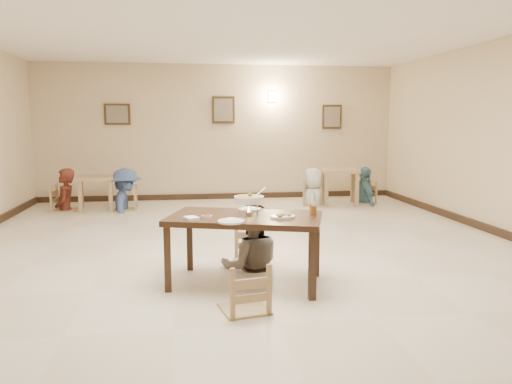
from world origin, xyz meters
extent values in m
plane|color=beige|center=(0.00, 0.00, 0.00)|extent=(10.00, 10.00, 0.00)
plane|color=white|center=(0.00, 0.00, 3.00)|extent=(10.00, 10.00, 0.00)
plane|color=beige|center=(0.00, 5.00, 1.50)|extent=(10.00, 0.00, 10.00)
plane|color=beige|center=(0.00, -5.00, 1.50)|extent=(10.00, 0.00, 10.00)
cube|color=black|center=(0.00, 4.97, 0.06)|extent=(8.00, 0.06, 0.12)
cube|color=#362614|center=(-2.20, 4.96, 1.90)|extent=(0.55, 0.03, 0.45)
cube|color=gray|center=(-2.20, 4.94, 1.90)|extent=(0.45, 0.01, 0.37)
cube|color=#362614|center=(0.10, 4.96, 2.00)|extent=(0.50, 0.03, 0.60)
cube|color=gray|center=(0.10, 4.94, 2.00)|extent=(0.41, 0.01, 0.49)
cube|color=#362614|center=(2.60, 4.96, 1.85)|extent=(0.45, 0.03, 0.55)
cube|color=gray|center=(2.60, 4.94, 1.85)|extent=(0.37, 0.01, 0.45)
cube|color=#FFD88C|center=(1.20, 4.96, 2.30)|extent=(0.16, 0.05, 0.22)
cube|color=#362013|center=(-0.15, -1.09, 0.72)|extent=(1.79, 1.33, 0.06)
cube|color=#362013|center=(-0.97, -1.24, 0.34)|extent=(0.07, 0.07, 0.69)
cube|color=#362013|center=(0.44, -1.68, 0.34)|extent=(0.07, 0.07, 0.69)
cube|color=#362013|center=(-0.73, -0.50, 0.34)|extent=(0.07, 0.07, 0.69)
cube|color=#362013|center=(0.67, -0.94, 0.34)|extent=(0.07, 0.07, 0.69)
cube|color=tan|center=(-0.05, -0.36, 0.40)|extent=(0.41, 0.41, 0.04)
cube|color=tan|center=(-0.25, -1.86, 0.41)|extent=(0.42, 0.42, 0.05)
imported|color=gray|center=(0.00, -0.48, 0.77)|extent=(0.75, 0.59, 1.53)
torus|color=silver|center=(-0.10, -1.06, 0.88)|extent=(0.25, 0.25, 0.01)
cylinder|color=silver|center=(-0.10, -1.06, 0.77)|extent=(0.07, 0.07, 0.04)
cone|color=#FFA526|center=(-0.10, -1.06, 0.81)|extent=(0.04, 0.04, 0.06)
cylinder|color=white|center=(-0.10, -1.06, 0.91)|extent=(0.32, 0.32, 0.07)
cylinder|color=#C06C30|center=(-0.10, -1.06, 0.95)|extent=(0.27, 0.27, 0.02)
sphere|color=#2D7223|center=(-0.09, -1.07, 0.97)|extent=(0.04, 0.04, 0.04)
cylinder|color=silver|center=(0.02, -1.00, 0.98)|extent=(0.15, 0.09, 0.10)
cylinder|color=silver|center=(-0.01, -1.00, 0.81)|extent=(0.01, 0.01, 0.14)
cylinder|color=silver|center=(-0.20, -1.00, 0.81)|extent=(0.01, 0.01, 0.14)
cylinder|color=silver|center=(-0.10, -1.17, 0.81)|extent=(0.01, 0.01, 0.14)
cylinder|color=white|center=(-0.06, -0.77, 0.76)|extent=(0.27, 0.27, 0.02)
ellipsoid|color=white|center=(-0.06, -0.77, 0.76)|extent=(0.17, 0.15, 0.06)
cylinder|color=white|center=(-0.33, -1.43, 0.76)|extent=(0.27, 0.27, 0.02)
ellipsoid|color=white|center=(-0.33, -1.43, 0.76)|extent=(0.18, 0.15, 0.06)
cylinder|color=white|center=(0.22, -1.26, 0.76)|extent=(0.26, 0.26, 0.02)
sphere|color=#2D7223|center=(0.18, -1.34, 0.78)|extent=(0.04, 0.04, 0.04)
cylinder|color=white|center=(-0.55, -1.11, 0.76)|extent=(0.11, 0.11, 0.02)
cylinder|color=#A11B16|center=(-0.55, -1.11, 0.76)|extent=(0.08, 0.08, 0.01)
cube|color=white|center=(-0.72, -1.23, 0.76)|extent=(0.17, 0.19, 0.03)
cube|color=silver|center=(-0.67, -1.16, 0.76)|extent=(0.07, 0.16, 0.01)
cube|color=silver|center=(-0.64, -1.16, 0.76)|extent=(0.07, 0.16, 0.01)
cylinder|color=white|center=(0.55, -1.24, 0.82)|extent=(0.08, 0.08, 0.15)
cylinder|color=#D3660B|center=(0.55, -1.24, 0.81)|extent=(0.07, 0.07, 0.11)
cube|color=tan|center=(-2.53, 3.85, 0.65)|extent=(0.78, 0.78, 0.06)
cube|color=tan|center=(-2.76, 3.53, 0.31)|extent=(0.07, 0.07, 0.62)
cube|color=tan|center=(-2.21, 3.62, 0.31)|extent=(0.07, 0.07, 0.62)
cube|color=tan|center=(-2.85, 4.08, 0.31)|extent=(0.07, 0.07, 0.62)
cube|color=tan|center=(-2.30, 4.17, 0.31)|extent=(0.07, 0.07, 0.62)
cube|color=tan|center=(2.47, 3.85, 0.71)|extent=(0.87, 0.87, 0.06)
cube|color=tan|center=(2.10, 3.60, 0.34)|extent=(0.07, 0.07, 0.68)
cube|color=tan|center=(2.71, 3.48, 0.34)|extent=(0.07, 0.07, 0.68)
cube|color=tan|center=(2.22, 4.21, 0.34)|extent=(0.07, 0.07, 0.68)
cube|color=tan|center=(2.84, 4.09, 0.34)|extent=(0.07, 0.07, 0.68)
cube|color=tan|center=(-3.11, 3.83, 0.45)|extent=(0.46, 0.46, 0.05)
cube|color=tan|center=(-1.95, 3.78, 0.42)|extent=(0.43, 0.43, 0.05)
cube|color=tan|center=(1.89, 3.82, 0.43)|extent=(0.44, 0.44, 0.05)
cube|color=tan|center=(3.04, 3.91, 0.41)|extent=(0.42, 0.42, 0.05)
imported|color=#552118|center=(-3.11, 3.83, 0.84)|extent=(0.47, 0.65, 1.67)
imported|color=#476194|center=(-1.95, 3.78, 0.84)|extent=(0.69, 1.12, 1.67)
imported|color=silver|center=(1.89, 3.82, 0.78)|extent=(0.71, 0.88, 1.56)
imported|color=slate|center=(3.04, 3.91, 0.79)|extent=(0.43, 0.94, 1.58)
camera|label=1|loc=(-0.77, -6.26, 1.73)|focal=35.00mm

